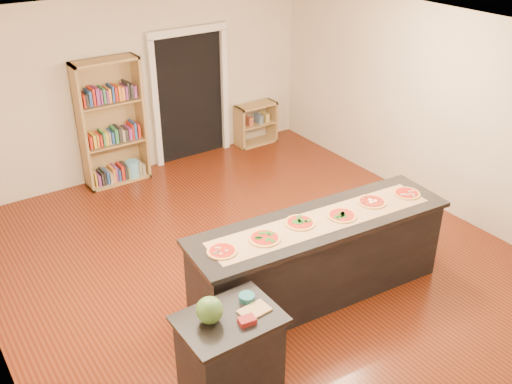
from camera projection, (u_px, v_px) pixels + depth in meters
room at (266, 167)px, 6.32m from camera, size 6.00×7.00×2.80m
doorway at (190, 89)px, 9.38m from camera, size 1.40×0.09×2.21m
kitchen_island at (319, 258)px, 6.35m from camera, size 3.00×0.81×0.99m
side_counter at (230, 355)px, 5.11m from camera, size 0.89×0.65×0.88m
bookshelf at (112, 123)px, 8.63m from camera, size 0.98×0.35×1.96m
low_shelf at (256, 124)px, 10.23m from camera, size 0.75×0.32×0.75m
waste_bin at (133, 170)px, 9.09m from camera, size 0.21×0.21×0.31m
kraft_paper at (322, 221)px, 6.10m from camera, size 2.64×0.69×0.00m
watermelon at (210, 310)px, 4.81m from camera, size 0.24×0.24×0.24m
cutting_board at (254, 311)px, 4.97m from camera, size 0.28×0.20×0.02m
package_red at (247, 321)px, 4.83m from camera, size 0.16×0.12×0.05m
package_teal at (247, 298)px, 5.10m from camera, size 0.15×0.15×0.05m
pizza_a at (222, 251)px, 5.57m from camera, size 0.31×0.31×0.02m
pizza_b at (265, 238)px, 5.78m from camera, size 0.32×0.32×0.02m
pizza_c at (300, 223)px, 6.04m from camera, size 0.35×0.35×0.02m
pizza_d at (342, 215)px, 6.18m from camera, size 0.34×0.34×0.02m
pizza_e at (372, 202)px, 6.44m from camera, size 0.32×0.32×0.02m
pizza_f at (407, 193)px, 6.62m from camera, size 0.32×0.32×0.02m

